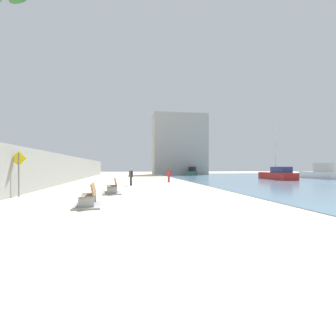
{
  "coord_description": "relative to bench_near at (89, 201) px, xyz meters",
  "views": [
    {
      "loc": [
        -0.85,
        -9.05,
        1.67
      ],
      "look_at": [
        2.48,
        11.4,
        1.59
      ],
      "focal_mm": 26.36,
      "sensor_mm": 36.0,
      "label": 1
    }
  ],
  "objects": [
    {
      "name": "boat_mid_bay",
      "position": [
        21.11,
        18.74,
        0.45
      ],
      "size": [
        2.34,
        6.59,
        7.44
      ],
      "color": "red",
      "rests_on": "water_bay"
    },
    {
      "name": "harbor_building",
      "position": [
        13.21,
        44.15,
        6.53
      ],
      "size": [
        12.0,
        6.0,
        13.52
      ],
      "primitive_type": "cube",
      "color": "#9E9E99",
      "rests_on": "ground"
    },
    {
      "name": "bench_far",
      "position": [
        0.68,
        5.02,
        0.0
      ],
      "size": [
        1.28,
        2.19,
        0.98
      ],
      "color": "gray",
      "rests_on": "ground"
    },
    {
      "name": "seawall",
      "position": [
        -4.99,
        16.15,
        1.22
      ],
      "size": [
        0.8,
        64.0,
        2.91
      ],
      "primitive_type": "cube",
      "color": "gray",
      "rests_on": "ground"
    },
    {
      "name": "boat_far_left",
      "position": [
        15.67,
        41.06,
        0.41
      ],
      "size": [
        4.13,
        5.42,
        1.69
      ],
      "color": "#337060",
      "rests_on": "water_bay"
    },
    {
      "name": "water_bay",
      "position": [
        26.51,
        16.15,
        -0.21
      ],
      "size": [
        36.0,
        68.0,
        0.04
      ],
      "primitive_type": "cube",
      "color": "slate",
      "rests_on": "ground"
    },
    {
      "name": "person_walking",
      "position": [
        6.08,
        15.77,
        0.65
      ],
      "size": [
        0.53,
        0.21,
        1.54
      ],
      "color": "#B22D33",
      "rests_on": "ground"
    },
    {
      "name": "bench_near",
      "position": [
        0.0,
        0.0,
        0.0
      ],
      "size": [
        1.24,
        2.17,
        0.98
      ],
      "color": "gray",
      "rests_on": "ground"
    },
    {
      "name": "pedestrian_sign",
      "position": [
        -4.34,
        3.95,
        1.36
      ],
      "size": [
        0.85,
        0.08,
        2.56
      ],
      "color": "slate",
      "rests_on": "ground"
    },
    {
      "name": "person_standing",
      "position": [
        1.93,
        11.53,
        0.66
      ],
      "size": [
        0.37,
        0.43,
        1.56
      ],
      "color": "#333338",
      "rests_on": "ground"
    },
    {
      "name": "ground_plane",
      "position": [
        2.51,
        16.15,
        -0.23
      ],
      "size": [
        120.0,
        120.0,
        0.0
      ],
      "primitive_type": "plane",
      "color": "beige"
    },
    {
      "name": "boat_outer",
      "position": [
        28.56,
        20.14,
        0.6
      ],
      "size": [
        1.91,
        5.96,
        2.2
      ],
      "color": "white",
      "rests_on": "water_bay"
    }
  ]
}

